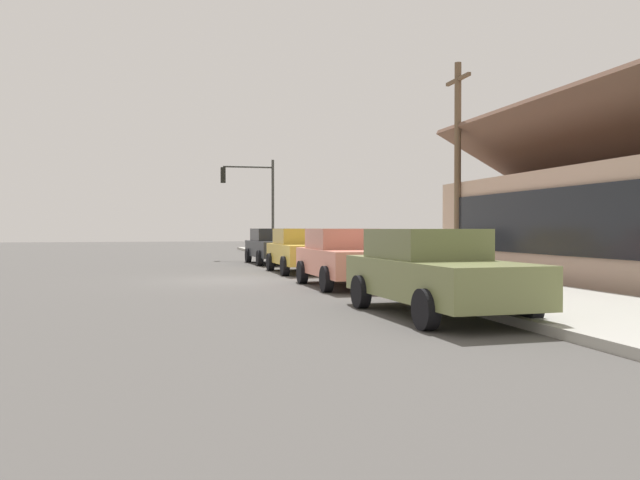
# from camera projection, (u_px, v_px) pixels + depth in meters

# --- Properties ---
(ground_plane) EXTENTS (120.00, 120.00, 0.00)m
(ground_plane) POSITION_uv_depth(u_px,v_px,m) (231.00, 280.00, 20.16)
(ground_plane) COLOR #4C4947
(sidewalk_curb) EXTENTS (60.00, 4.20, 0.16)m
(sidewalk_curb) POSITION_uv_depth(u_px,v_px,m) (403.00, 275.00, 21.47)
(sidewalk_curb) COLOR #A3A099
(sidewalk_curb) RESTS_ON ground
(car_charcoal) EXTENTS (4.70, 2.21, 1.59)m
(car_charcoal) POSITION_uv_depth(u_px,v_px,m) (273.00, 246.00, 29.59)
(car_charcoal) COLOR #2D3035
(car_charcoal) RESTS_ON ground
(car_mustard) EXTENTS (4.43, 2.11, 1.59)m
(car_mustard) POSITION_uv_depth(u_px,v_px,m) (301.00, 250.00, 23.67)
(car_mustard) COLOR gold
(car_mustard) RESTS_ON ground
(car_coral) EXTENTS (4.35, 2.10, 1.59)m
(car_coral) POSITION_uv_depth(u_px,v_px,m) (345.00, 257.00, 17.99)
(car_coral) COLOR #EA8C75
(car_coral) RESTS_ON ground
(car_olive) EXTENTS (4.91, 2.22, 1.59)m
(car_olive) POSITION_uv_depth(u_px,v_px,m) (433.00, 271.00, 12.04)
(car_olive) COLOR olive
(car_olive) RESTS_ON ground
(storefront_building) EXTENTS (12.46, 7.72, 5.35)m
(storefront_building) POSITION_uv_depth(u_px,v_px,m) (636.00, 223.00, 19.94)
(storefront_building) COLOR tan
(storefront_building) RESTS_ON ground
(traffic_light_main) EXTENTS (0.37, 2.79, 5.20)m
(traffic_light_main) POSITION_uv_depth(u_px,v_px,m) (253.00, 192.00, 34.22)
(traffic_light_main) COLOR #383833
(traffic_light_main) RESTS_ON ground
(utility_pole_wooden) EXTENTS (1.80, 0.24, 7.50)m
(utility_pole_wooden) POSITION_uv_depth(u_px,v_px,m) (458.00, 163.00, 23.36)
(utility_pole_wooden) COLOR brown
(utility_pole_wooden) RESTS_ON ground
(fire_hydrant_red) EXTENTS (0.22, 0.22, 0.71)m
(fire_hydrant_red) POSITION_uv_depth(u_px,v_px,m) (421.00, 273.00, 16.30)
(fire_hydrant_red) COLOR red
(fire_hydrant_red) RESTS_ON sidewalk_curb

